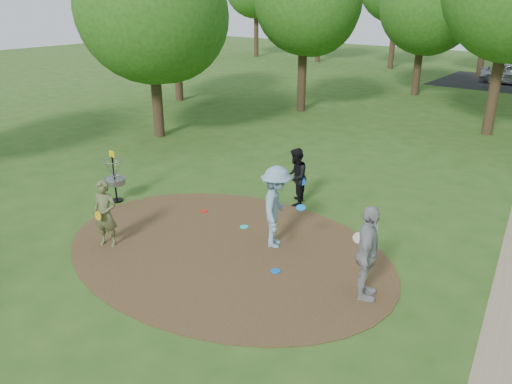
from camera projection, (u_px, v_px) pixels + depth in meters
The scene contains 11 objects.
ground at pixel (225, 249), 11.90m from camera, with size 100.00×100.00×0.00m, color #2D5119.
dirt_clearing at pixel (225, 249), 11.89m from camera, with size 8.40×8.40×0.02m, color #47301C.
player_observer_with_disc at pixel (105, 214), 11.79m from camera, with size 0.71×0.60×1.66m.
player_throwing_with_disc at pixel (276, 207), 11.73m from camera, with size 1.47×1.50×2.01m.
player_walking_with_disc at pixel (296, 177), 14.18m from camera, with size 0.91×1.00×1.67m.
player_waiting_with_disc at pixel (367, 253), 9.66m from camera, with size 0.87×1.26×1.98m.
disc_ground_cyan at pixel (244, 227), 12.99m from camera, with size 0.22×0.22×0.02m, color #1BD8CF.
disc_ground_blue at pixel (275, 271), 10.91m from camera, with size 0.22×0.22×0.02m, color blue.
disc_ground_red at pixel (204, 211), 13.92m from camera, with size 0.22×0.22×0.02m, color red.
disc_golf_basket at pixel (114, 173), 14.37m from camera, with size 0.63×0.63×1.54m.
tree_ring at pixel (463, 8), 16.45m from camera, with size 37.60×45.97×9.65m.
Camera 1 is at (7.07, -7.87, 5.66)m, focal length 35.00 mm.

